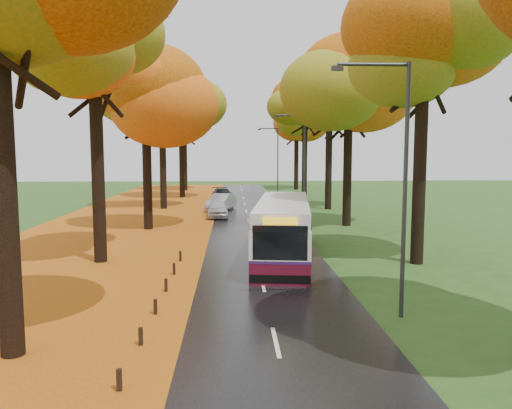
{
  "coord_description": "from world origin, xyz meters",
  "views": [
    {
      "loc": [
        -1.17,
        -7.26,
        5.31
      ],
      "look_at": [
        0.0,
        17.71,
        2.6
      ],
      "focal_mm": 35.0,
      "sensor_mm": 36.0,
      "label": 1
    }
  ],
  "objects": [
    {
      "name": "bollard_row",
      "position": [
        -3.7,
        4.7,
        0.26
      ],
      "size": [
        0.11,
        23.51,
        0.52
      ],
      "color": "black",
      "rests_on": "ground"
    },
    {
      "name": "centre_line",
      "position": [
        0.0,
        25.0,
        0.04
      ],
      "size": [
        0.12,
        90.0,
        0.01
      ],
      "primitive_type": "cube",
      "color": "silver",
      "rests_on": "road"
    },
    {
      "name": "streetlamp_mid",
      "position": [
        3.95,
        30.0,
        4.71
      ],
      "size": [
        2.45,
        0.18,
        8.0
      ],
      "color": "#333538",
      "rests_on": "ground"
    },
    {
      "name": "car_silver",
      "position": [
        -2.21,
        36.54,
        0.77
      ],
      "size": [
        2.79,
        4.7,
        1.46
      ],
      "primitive_type": "imported",
      "rotation": [
        0.0,
        0.0,
        -0.3
      ],
      "color": "#929599",
      "rests_on": "road"
    },
    {
      "name": "trees_left",
      "position": [
        -7.18,
        27.06,
        9.53
      ],
      "size": [
        9.2,
        74.0,
        13.88
      ],
      "color": "black",
      "rests_on": "ground"
    },
    {
      "name": "car_white",
      "position": [
        -2.35,
        32.09,
        0.72
      ],
      "size": [
        1.68,
        4.05,
        1.37
      ],
      "primitive_type": "imported",
      "rotation": [
        0.0,
        0.0,
        0.02
      ],
      "color": "silver",
      "rests_on": "road"
    },
    {
      "name": "leaf_verge",
      "position": [
        -9.0,
        25.0,
        0.01
      ],
      "size": [
        12.0,
        90.0,
        0.02
      ],
      "primitive_type": "cube",
      "color": "#83370B",
      "rests_on": "ground"
    },
    {
      "name": "trees_right",
      "position": [
        7.19,
        26.91,
        9.69
      ],
      "size": [
        9.3,
        74.2,
        13.96
      ],
      "color": "black",
      "rests_on": "ground"
    },
    {
      "name": "streetlamp_near",
      "position": [
        3.95,
        8.0,
        4.71
      ],
      "size": [
        2.45,
        0.18,
        8.0
      ],
      "color": "#333538",
      "rests_on": "ground"
    },
    {
      "name": "streetlamp_far",
      "position": [
        3.95,
        52.0,
        4.71
      ],
      "size": [
        2.45,
        0.18,
        8.0
      ],
      "color": "#333538",
      "rests_on": "ground"
    },
    {
      "name": "car_dark",
      "position": [
        -2.25,
        44.38,
        0.72
      ],
      "size": [
        2.62,
        4.96,
        1.37
      ],
      "primitive_type": "imported",
      "rotation": [
        0.0,
        0.0,
        0.15
      ],
      "color": "black",
      "rests_on": "road"
    },
    {
      "name": "leaf_drift",
      "position": [
        -3.05,
        25.0,
        0.04
      ],
      "size": [
        0.9,
        90.0,
        0.01
      ],
      "primitive_type": "cube",
      "color": "#C46D14",
      "rests_on": "road"
    },
    {
      "name": "bus",
      "position": [
        1.31,
        16.96,
        1.52
      ],
      "size": [
        3.77,
        10.96,
        2.82
      ],
      "rotation": [
        0.0,
        0.0,
        -0.12
      ],
      "color": "#510C1F",
      "rests_on": "road"
    },
    {
      "name": "road",
      "position": [
        0.0,
        25.0,
        0.02
      ],
      "size": [
        6.5,
        90.0,
        0.04
      ],
      "primitive_type": "cube",
      "color": "black",
      "rests_on": "ground"
    }
  ]
}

